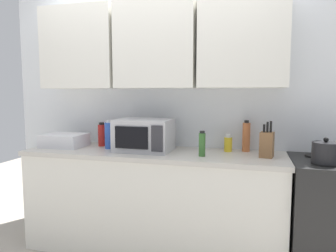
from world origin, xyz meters
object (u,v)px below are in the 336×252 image
object	(u,v)px
kettle	(325,152)
knife_block	(267,144)
bottle_green_oil	(202,144)
bottle_spice_jar	(246,137)
dish_rack	(64,140)
bottle_red_sauce	(102,135)
microwave	(144,135)
bottle_yellow_mustard	(228,143)
bottle_blue_cleaner	(109,135)

from	to	relation	value
kettle	knife_block	size ratio (longest dim) A/B	0.64
bottle_green_oil	bottle_spice_jar	world-z (taller)	bottle_spice_jar
kettle	knife_block	xyz separation A→B (m)	(-0.39, 0.16, 0.02)
dish_rack	bottle_red_sauce	distance (m)	0.35
microwave	bottle_yellow_mustard	xyz separation A→B (m)	(0.72, 0.16, -0.07)
microwave	knife_block	bearing A→B (deg)	-0.24
kettle	microwave	bearing A→B (deg)	173.57
bottle_spice_jar	bottle_blue_cleaner	bearing A→B (deg)	-171.20
knife_block	bottle_red_sauce	world-z (taller)	knife_block
bottle_blue_cleaner	bottle_green_oil	bearing A→B (deg)	-7.77
bottle_spice_jar	bottle_green_oil	bearing A→B (deg)	-137.79
knife_block	microwave	bearing A→B (deg)	179.76
dish_rack	bottle_spice_jar	distance (m)	1.68
bottle_spice_jar	bottle_blue_cleaner	world-z (taller)	bottle_spice_jar
kettle	bottle_blue_cleaner	distance (m)	1.78
bottle_red_sauce	bottle_blue_cleaner	size ratio (longest dim) A/B	0.85
kettle	knife_block	bearing A→B (deg)	158.31
knife_block	bottle_green_oil	world-z (taller)	knife_block
kettle	bottle_blue_cleaner	world-z (taller)	bottle_blue_cleaner
bottle_red_sauce	bottle_spice_jar	distance (m)	1.35
knife_block	bottle_blue_cleaner	size ratio (longest dim) A/B	1.09
bottle_blue_cleaner	bottle_red_sauce	bearing A→B (deg)	138.75
bottle_red_sauce	bottle_blue_cleaner	distance (m)	0.17
kettle	bottle_green_oil	distance (m)	0.89
bottle_yellow_mustard	bottle_blue_cleaner	distance (m)	1.07
kettle	bottle_green_oil	world-z (taller)	bottle_green_oil
dish_rack	bottle_red_sauce	size ratio (longest dim) A/B	1.68
bottle_yellow_mustard	bottle_spice_jar	world-z (taller)	bottle_spice_jar
bottle_yellow_mustard	bottle_blue_cleaner	world-z (taller)	bottle_blue_cleaner
dish_rack	bottle_yellow_mustard	distance (m)	1.53
dish_rack	bottle_blue_cleaner	distance (m)	0.46
microwave	bottle_red_sauce	world-z (taller)	microwave
microwave	bottle_green_oil	xyz separation A→B (m)	(0.53, -0.10, -0.04)
microwave	dish_rack	world-z (taller)	microwave
microwave	bottle_green_oil	bearing A→B (deg)	-11.24
kettle	dish_rack	size ratio (longest dim) A/B	0.49
microwave	bottle_blue_cleaner	world-z (taller)	microwave
bottle_yellow_mustard	bottle_spice_jar	xyz separation A→B (m)	(0.15, 0.04, 0.06)
microwave	bottle_spice_jar	xyz separation A→B (m)	(0.87, 0.20, -0.01)
bottle_green_oil	bottle_blue_cleaner	size ratio (longest dim) A/B	0.78
kettle	microwave	world-z (taller)	microwave
bottle_red_sauce	bottle_spice_jar	world-z (taller)	bottle_spice_jar
microwave	bottle_yellow_mustard	world-z (taller)	microwave
kettle	bottle_yellow_mustard	xyz separation A→B (m)	(-0.71, 0.32, -0.02)
knife_block	bottle_red_sauce	xyz separation A→B (m)	(-1.51, 0.13, 0.00)
bottle_green_oil	bottle_blue_cleaner	xyz separation A→B (m)	(-0.87, 0.12, 0.03)
bottle_yellow_mustard	bottle_green_oil	bearing A→B (deg)	-125.47
dish_rack	bottle_spice_jar	world-z (taller)	bottle_spice_jar
bottle_green_oil	microwave	bearing A→B (deg)	168.76
dish_rack	knife_block	size ratio (longest dim) A/B	1.31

